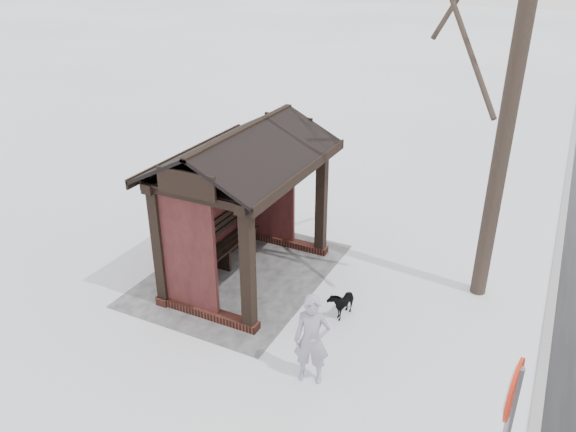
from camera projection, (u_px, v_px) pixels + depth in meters
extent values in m
plane|color=white|center=(249.00, 276.00, 11.25)|extent=(120.00, 120.00, 0.00)
cube|color=gray|center=(544.00, 357.00, 9.03)|extent=(120.00, 0.15, 0.06)
cube|color=gray|center=(240.00, 274.00, 11.33)|extent=(4.20, 3.20, 0.02)
cube|color=#361A13|center=(211.00, 263.00, 11.58)|extent=(3.30, 0.22, 0.16)
cube|color=#361A13|center=(283.00, 241.00, 12.43)|extent=(0.22, 2.10, 0.16)
cube|color=#361A13|center=(206.00, 312.00, 10.01)|extent=(0.22, 2.10, 0.16)
cube|color=black|center=(321.00, 205.00, 11.60)|extent=(0.20, 0.20, 2.30)
cube|color=black|center=(248.00, 273.00, 9.18)|extent=(0.20, 0.20, 2.30)
cube|color=black|center=(246.00, 190.00, 12.32)|extent=(0.20, 0.20, 2.30)
cube|color=black|center=(160.00, 249.00, 9.91)|extent=(0.20, 0.20, 2.30)
cube|color=black|center=(208.00, 213.00, 11.08)|extent=(2.80, 0.08, 2.14)
cube|color=black|center=(270.00, 191.00, 12.05)|extent=(0.08, 1.17, 2.14)
cube|color=black|center=(187.00, 252.00, 9.64)|extent=(0.08, 1.17, 2.14)
cube|color=black|center=(289.00, 174.00, 9.86)|extent=(3.40, 0.20, 0.18)
cube|color=black|center=(204.00, 159.00, 10.59)|extent=(3.40, 0.20, 0.18)
cylinder|color=black|center=(517.00, 65.00, 8.91)|extent=(0.29, 0.29, 8.55)
imported|color=#8E889F|center=(312.00, 340.00, 8.27)|extent=(0.48, 0.61, 1.48)
imported|color=black|center=(342.00, 302.00, 9.99)|extent=(0.66, 0.37, 0.53)
cylinder|color=red|center=(514.00, 390.00, 5.31)|extent=(0.64, 0.10, 0.64)
cylinder|color=white|center=(512.00, 389.00, 5.32)|extent=(0.49, 0.08, 0.49)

